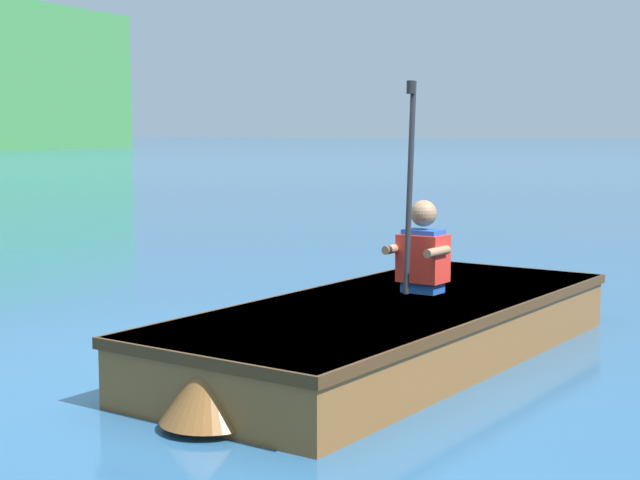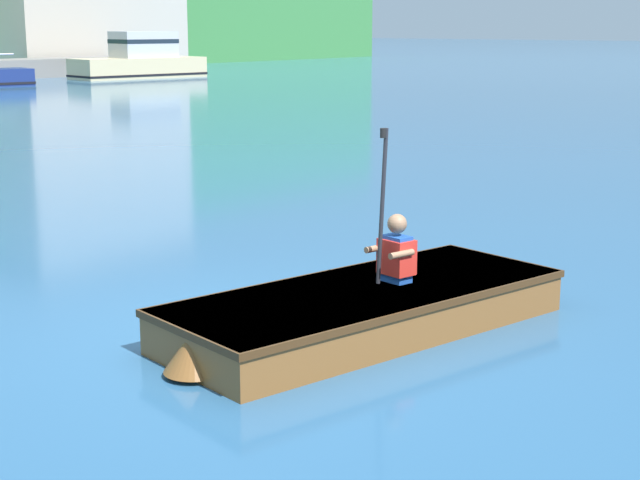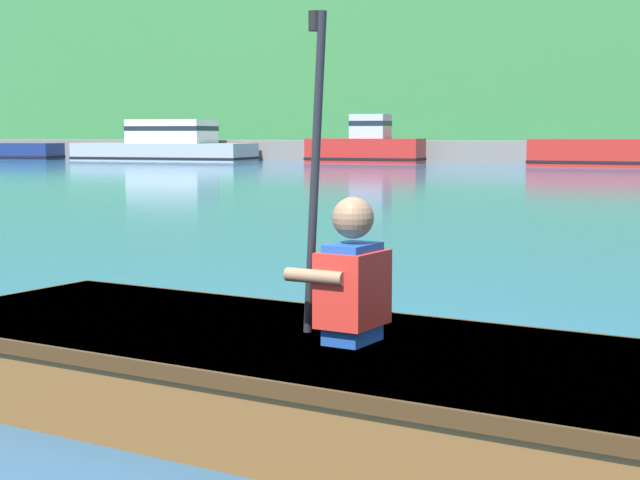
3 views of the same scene
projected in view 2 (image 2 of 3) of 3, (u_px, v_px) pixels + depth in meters
ground_plane at (232, 335)px, 8.23m from camera, size 300.00×300.00×0.00m
moored_boat_dock_center_far at (140, 60)px, 47.75m from camera, size 6.88×3.18×2.23m
rowboat_foreground at (361, 308)px, 8.27m from camera, size 3.86×2.05×0.37m
person_paddler at (396, 251)px, 8.42m from camera, size 0.38×0.40×1.34m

